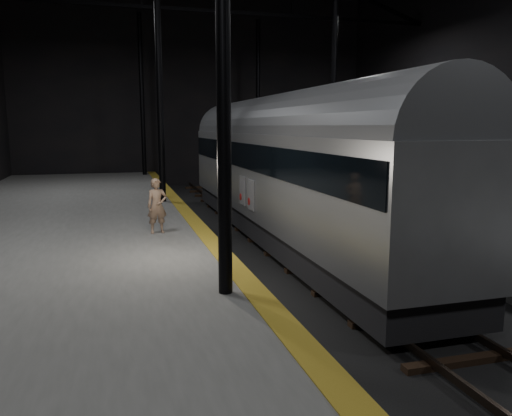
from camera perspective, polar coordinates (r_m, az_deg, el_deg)
name	(u,v)px	position (r m, az deg, el deg)	size (l,w,h in m)	color
ground	(325,270)	(14.61, 7.85, -7.01)	(44.00, 44.00, 0.00)	black
platform_left	(43,274)	(13.41, -23.13, -6.95)	(9.00, 43.80, 1.00)	#555552
tactile_strip	(213,243)	(13.40, -4.91, -4.00)	(0.50, 43.80, 0.01)	olive
track	(325,267)	(14.59, 7.86, -6.75)	(2.40, 43.00, 0.24)	#3F3328
train	(282,162)	(17.63, 3.03, 5.23)	(2.85, 18.99, 5.07)	gray
woman	(157,206)	(14.76, -11.24, 0.24)	(0.58, 0.38, 1.60)	#95735B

